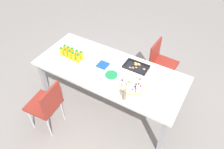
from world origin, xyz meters
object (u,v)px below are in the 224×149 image
object	(u,v)px
juice_bottle_2	(70,55)
fruit_pizza	(132,85)
juice_bottle_7	(72,52)
juice_bottle_9	(81,56)
chair_far_right	(160,61)
napkin_stack	(103,65)
juice_bottle_0	(62,52)
juice_bottle_8	(77,54)
cardboard_tube	(124,94)
chair_near_left	(47,104)
juice_bottle_4	(78,59)
juice_bottle_1	(66,53)
juice_bottle_5	(65,49)
juice_bottle_3	(73,57)
party_table	(109,73)
plate_stack	(111,75)
snack_tray	(136,67)
juice_bottle_6	(69,51)

from	to	relation	value
juice_bottle_2	fruit_pizza	size ratio (longest dim) A/B	0.42
juice_bottle_7	juice_bottle_9	bearing A→B (deg)	1.49
juice_bottle_2	juice_bottle_7	size ratio (longest dim) A/B	0.97
chair_far_right	napkin_stack	distance (m)	1.03
juice_bottle_0	juice_bottle_8	size ratio (longest dim) A/B	1.03
juice_bottle_8	cardboard_tube	world-z (taller)	cardboard_tube
chair_near_left	juice_bottle_4	xyz separation A→B (m)	(0.03, 0.72, 0.29)
juice_bottle_2	juice_bottle_9	xyz separation A→B (m)	(0.16, 0.07, -0.00)
juice_bottle_1	fruit_pizza	distance (m)	1.14
juice_bottle_4	juice_bottle_8	distance (m)	0.11
juice_bottle_5	juice_bottle_3	bearing A→B (deg)	-20.34
chair_far_right	fruit_pizza	size ratio (longest dim) A/B	2.37
party_table	napkin_stack	xyz separation A→B (m)	(-0.13, 0.03, 0.07)
juice_bottle_3	party_table	bearing A→B (deg)	9.06
napkin_stack	juice_bottle_2	bearing A→B (deg)	-167.74
chair_far_right	cardboard_tube	size ratio (longest dim) A/B	4.99
juice_bottle_4	fruit_pizza	distance (m)	0.91
juice_bottle_7	juice_bottle_8	bearing A→B (deg)	2.61
chair_far_right	plate_stack	distance (m)	1.03
juice_bottle_1	juice_bottle_3	xyz separation A→B (m)	(0.15, -0.01, 0.00)
juice_bottle_8	juice_bottle_2	bearing A→B (deg)	-138.19
party_table	chair_near_left	world-z (taller)	chair_near_left
juice_bottle_5	juice_bottle_9	world-z (taller)	juice_bottle_5
snack_tray	chair_near_left	bearing A→B (deg)	-128.08
juice_bottle_0	juice_bottle_3	distance (m)	0.22
juice_bottle_4	juice_bottle_9	xyz separation A→B (m)	(0.00, 0.08, 0.00)
juice_bottle_6	juice_bottle_7	size ratio (longest dim) A/B	0.97
party_table	juice_bottle_9	distance (m)	0.50
chair_far_right	juice_bottle_4	bearing A→B (deg)	-44.82
juice_bottle_6	napkin_stack	bearing A→B (deg)	4.20
juice_bottle_3	snack_tray	distance (m)	0.94
juice_bottle_5	juice_bottle_7	bearing A→B (deg)	-1.15
chair_far_right	juice_bottle_0	size ratio (longest dim) A/B	5.74
chair_far_right	juice_bottle_8	xyz separation A→B (m)	(-1.05, -0.83, 0.29)
plate_stack	fruit_pizza	bearing A→B (deg)	-5.28
juice_bottle_2	snack_tray	world-z (taller)	juice_bottle_2
juice_bottle_0	juice_bottle_2	bearing A→B (deg)	0.91
juice_bottle_9	chair_far_right	bearing A→B (deg)	40.53
chair_far_right	juice_bottle_6	bearing A→B (deg)	-53.14
juice_bottle_8	party_table	bearing A→B (deg)	0.97
chair_near_left	juice_bottle_6	world-z (taller)	juice_bottle_6
juice_bottle_1	napkin_stack	distance (m)	0.60
fruit_pizza	party_table	bearing A→B (deg)	164.27
juice_bottle_0	juice_bottle_6	world-z (taller)	same
juice_bottle_8	napkin_stack	size ratio (longest dim) A/B	0.94
juice_bottle_4	juice_bottle_8	size ratio (longest dim) A/B	0.97
chair_far_right	juice_bottle_3	size ratio (longest dim) A/B	5.71
chair_near_left	juice_bottle_9	distance (m)	0.86
snack_tray	fruit_pizza	bearing A→B (deg)	-72.40
juice_bottle_6	juice_bottle_9	xyz separation A→B (m)	(0.23, 0.00, 0.00)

